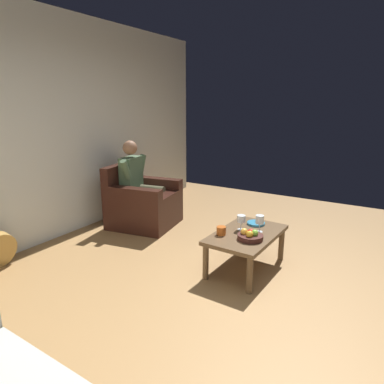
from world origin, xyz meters
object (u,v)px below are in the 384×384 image
Objects in this scene: wine_glass_near at (260,220)px; wine_glass_far at (241,219)px; candle_jar at (221,231)px; decorative_dish at (256,223)px; armchair at (142,204)px; fruit_bowl at (250,236)px; person_seated at (140,181)px; coffee_table at (246,238)px.

wine_glass_near reaches higher than wine_glass_far.
wine_glass_near is 1.90× the size of candle_jar.
wine_glass_far is 0.27m from decorative_dish.
candle_jar is (0.47, -0.19, 0.03)m from decorative_dish.
wine_glass_near is at bearing 131.31° from candle_jar.
armchair reaches higher than fruit_bowl.
wine_glass_far is 0.64× the size of fruit_bowl.
armchair is 0.81× the size of person_seated.
wine_glass_near reaches higher than fruit_bowl.
wine_glass_near is (-0.09, 0.10, 0.19)m from coffee_table.
wine_glass_far reaches higher than fruit_bowl.
armchair is at bearing -108.80° from fruit_bowl.
wine_glass_far is 1.69× the size of candle_jar.
armchair is 1.99m from fruit_bowl.
armchair is at bearing 90.00° from person_seated.
wine_glass_near is 0.25m from fruit_bowl.
coffee_table is 5.28× the size of wine_glass_near.
person_seated is at bearing -90.00° from armchair.
candle_jar is at bearing -27.38° from wine_glass_far.
fruit_bowl is (0.24, -0.01, -0.09)m from wine_glass_near.
armchair is 6.00× the size of wine_glass_far.
person_seated reaches higher than decorative_dish.
person_seated is 1.25× the size of coffee_table.
wine_glass_near is at bearing 68.30° from person_seated.
decorative_dish is (0.20, 1.80, -0.22)m from person_seated.
fruit_bowl is at bearing 33.52° from coffee_table.
fruit_bowl is (0.15, 0.10, 0.10)m from coffee_table.
decorative_dish is (-0.20, -0.11, -0.12)m from wine_glass_near.
fruit_bowl is at bearing 61.37° from armchair.
decorative_dish is at bearing -166.37° from fruit_bowl.
wine_glass_near is 0.42m from candle_jar.
coffee_table is 5.93× the size of wine_glass_far.
coffee_table is (0.49, 1.79, 0.03)m from armchair.
candle_jar is at bearing -48.69° from wine_glass_near.
wine_glass_near reaches higher than candle_jar.
fruit_bowl is at bearing 61.69° from person_seated.
armchair is 1.73m from candle_jar.
candle_jar is (0.03, -0.30, 0.00)m from fruit_bowl.
person_seated is at bearing -104.41° from wine_glass_far.
candle_jar is (0.67, 1.61, -0.19)m from person_seated.
wine_glass_near reaches higher than decorative_dish.
decorative_dish is (-0.29, -0.01, 0.07)m from coffee_table.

